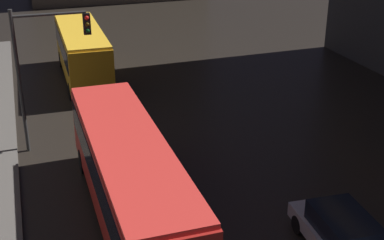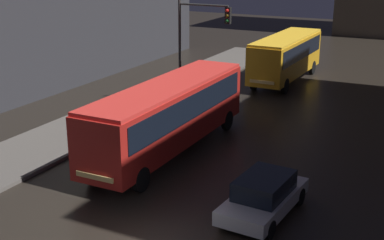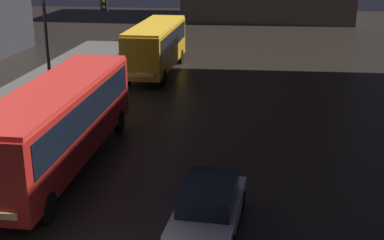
{
  "view_description": "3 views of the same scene",
  "coord_description": "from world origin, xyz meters",
  "px_view_note": "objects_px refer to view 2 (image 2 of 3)",
  "views": [
    {
      "loc": [
        -6.26,
        -7.79,
        10.74
      ],
      "look_at": [
        -0.19,
        10.66,
        2.31
      ],
      "focal_mm": 50.0,
      "sensor_mm": 36.0,
      "label": 1
    },
    {
      "loc": [
        8.11,
        -12.27,
        8.99
      ],
      "look_at": [
        -2.33,
        8.13,
        1.61
      ],
      "focal_mm": 50.0,
      "sensor_mm": 36.0,
      "label": 2
    },
    {
      "loc": [
        4.02,
        -10.16,
        8.12
      ],
      "look_at": [
        1.52,
        8.48,
        1.89
      ],
      "focal_mm": 50.0,
      "sensor_mm": 36.0,
      "label": 3
    }
  ],
  "objects_px": {
    "bus_near": "(169,111)",
    "traffic_light_main": "(196,36)",
    "bus_far": "(286,54)",
    "car_taxi": "(264,195)"
  },
  "relations": [
    {
      "from": "bus_far",
      "to": "traffic_light_main",
      "type": "height_order",
      "value": "traffic_light_main"
    },
    {
      "from": "bus_near",
      "to": "traffic_light_main",
      "type": "relative_size",
      "value": 1.78
    },
    {
      "from": "bus_near",
      "to": "traffic_light_main",
      "type": "distance_m",
      "value": 7.57
    },
    {
      "from": "bus_near",
      "to": "traffic_light_main",
      "type": "xyz_separation_m",
      "value": [
        -2.08,
        6.92,
        2.26
      ]
    },
    {
      "from": "bus_near",
      "to": "car_taxi",
      "type": "distance_m",
      "value": 7.19
    },
    {
      "from": "traffic_light_main",
      "to": "bus_near",
      "type": "bearing_deg",
      "value": -73.27
    },
    {
      "from": "bus_near",
      "to": "bus_far",
      "type": "height_order",
      "value": "bus_near"
    },
    {
      "from": "bus_near",
      "to": "car_taxi",
      "type": "bearing_deg",
      "value": 147.31
    },
    {
      "from": "bus_near",
      "to": "car_taxi",
      "type": "relative_size",
      "value": 2.59
    },
    {
      "from": "bus_far",
      "to": "car_taxi",
      "type": "height_order",
      "value": "bus_far"
    }
  ]
}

